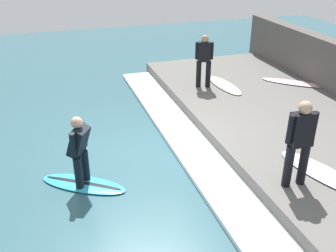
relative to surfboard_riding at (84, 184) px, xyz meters
The scene contains 10 objects.
ground_plane 1.78m from the surfboard_riding, 24.61° to the left, with size 28.00×28.00×0.00m, color #335B66.
concrete_ledge 5.39m from the surfboard_riding, ahead, with size 4.40×11.87×0.35m, color #66635E.
wave_foam_crest 2.75m from the surfboard_riding, 15.60° to the left, with size 0.97×11.27×0.10m, color white.
surfboard_riding is the anchor object (origin of this frame).
surfer_riding 0.86m from the surfboard_riding, 90.00° to the right, with size 0.55×0.56×1.49m.
surfer_waiting_near 5.72m from the surfboard_riding, 41.81° to the left, with size 0.52×0.35×1.61m.
surfboard_waiting_near 6.02m from the surfboard_riding, 36.50° to the left, with size 0.65×1.86×0.06m.
surfer_waiting_far 4.34m from the surfboard_riding, 24.37° to the right, with size 0.58×0.29×1.71m.
surfboard_waiting_far 4.82m from the surfboard_riding, 19.41° to the right, with size 1.13×2.13×0.06m.
surfboard_spare 7.69m from the surfboard_riding, 23.89° to the left, with size 1.80×1.70×0.06m.
Camera 1 is at (-2.01, -7.65, 4.66)m, focal length 42.00 mm.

